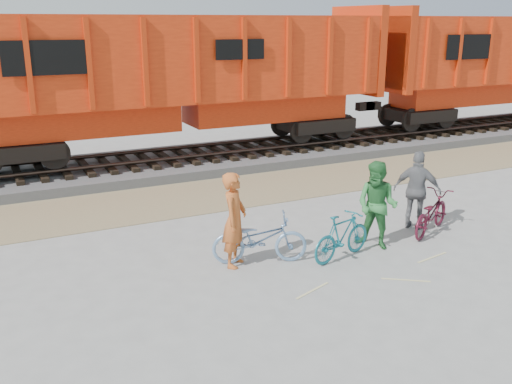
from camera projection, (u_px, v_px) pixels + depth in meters
ground at (334, 264)px, 11.38m from camera, size 120.00×120.00×0.00m
gravel_strip at (226, 193)px, 16.11m from camera, size 120.00×3.00×0.02m
ballast_bed at (185, 162)px, 19.08m from camera, size 120.00×4.00×0.30m
track at (184, 152)px, 18.98m from camera, size 120.00×2.60×0.24m
hopper_car_center at (180, 75)px, 18.24m from camera, size 14.00×3.13×4.65m
hopper_car_right at (512, 61)px, 24.56m from camera, size 14.00×3.13×4.65m
bicycle_blue at (260, 239)px, 11.35m from camera, size 2.01×1.27×1.00m
bicycle_teal at (342, 236)px, 11.53m from camera, size 1.68×0.86×0.97m
bicycle_maroon at (431, 213)px, 12.96m from camera, size 1.88×1.38×0.94m
person_solo at (234, 220)px, 11.09m from camera, size 0.79×0.82×1.90m
person_man at (377, 205)px, 12.00m from camera, size 1.08×1.15×1.88m
person_woman at (417, 190)px, 13.14m from camera, size 1.03×1.11×1.84m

